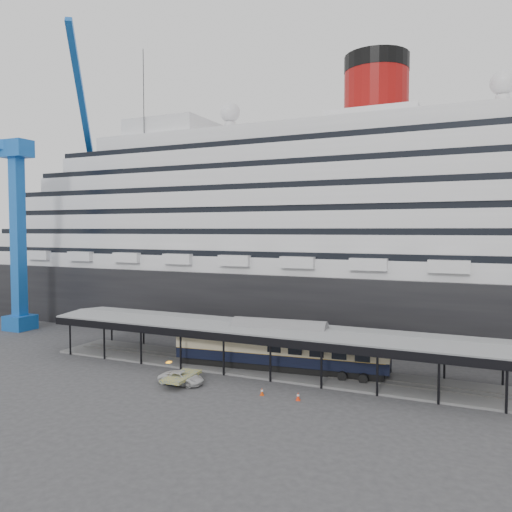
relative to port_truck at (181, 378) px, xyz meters
The scene contains 9 objects.
ground 6.76m from the port_truck, 35.93° to the left, with size 200.00×200.00×0.00m, color #343436.
cruise_ship 40.43m from the port_truck, 81.31° to the left, with size 130.00×30.00×43.90m.
platform_canopy 10.61m from the port_truck, 58.68° to the left, with size 56.00×9.18×5.30m.
crane_blue 46.45m from the port_truck, 159.84° to the left, with size 22.63×19.19×47.60m.
port_truck is the anchor object (origin of this frame).
pullman_carriage 12.06m from the port_truck, 49.09° to the left, with size 25.46×5.80×24.80m.
traffic_cone_left 1.29m from the port_truck, 161.22° to the left, with size 0.52×0.52×0.82m.
traffic_cone_mid 9.33m from the port_truck, ahead, with size 0.51×0.51×0.78m.
traffic_cone_right 13.13m from the port_truck, ahead, with size 0.53×0.53×0.83m.
Camera 1 is at (23.57, -48.74, 16.58)m, focal length 35.00 mm.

